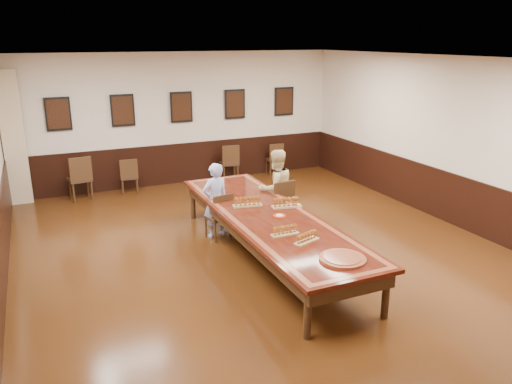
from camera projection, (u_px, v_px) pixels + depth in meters
name	position (u px, v px, depth m)	size (l,w,h in m)	color
floor	(268.00, 258.00, 8.34)	(8.00, 10.00, 0.02)	black
ceiling	(270.00, 59.00, 7.39)	(8.00, 10.00, 0.02)	white
wall_back	(181.00, 119.00, 12.23)	(8.00, 0.02, 3.20)	beige
wall_right	(460.00, 143.00, 9.43)	(0.02, 10.00, 3.20)	beige
chair_man	(218.00, 215.00, 9.02)	(0.41, 0.44, 0.87)	black
chair_woman	(279.00, 203.00, 9.52)	(0.45, 0.49, 0.96)	black
spare_chair_a	(80.00, 178.00, 11.16)	(0.48, 0.52, 1.02)	black
spare_chair_b	(129.00, 176.00, 11.65)	(0.40, 0.43, 0.85)	black
spare_chair_c	(229.00, 162.00, 12.75)	(0.44, 0.48, 0.94)	black
spare_chair_d	(274.00, 158.00, 13.34)	(0.40, 0.43, 0.85)	black
person_man	(215.00, 200.00, 9.02)	(0.51, 0.33, 1.39)	#546ED3
person_woman	(276.00, 188.00, 9.53)	(0.75, 0.58, 1.51)	beige
pink_phone	(298.00, 208.00, 8.43)	(0.06, 0.13, 0.01)	#E24B6A
curtain	(14.00, 138.00, 10.65)	(0.45, 0.18, 2.90)	tan
wainscoting	(268.00, 229.00, 8.19)	(8.00, 10.00, 1.00)	black
conference_table	(268.00, 223.00, 8.16)	(1.40, 5.00, 0.76)	black
posters	(181.00, 107.00, 12.08)	(6.14, 0.04, 0.74)	black
flight_a	(247.00, 202.00, 8.50)	(0.51, 0.24, 0.19)	#A17A43
flight_b	(286.00, 203.00, 8.44)	(0.53, 0.24, 0.19)	#A17A43
flight_c	(285.00, 231.00, 7.27)	(0.41, 0.13, 0.15)	#A17A43
flight_d	(307.00, 238.00, 7.01)	(0.43, 0.26, 0.16)	#A17A43
red_plate_grp	(279.00, 216.00, 8.04)	(0.21, 0.21, 0.03)	red
carved_platter	(343.00, 259.00, 6.45)	(0.77, 0.77, 0.05)	maroon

